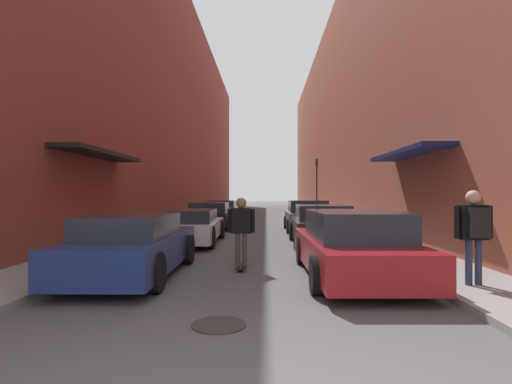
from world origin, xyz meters
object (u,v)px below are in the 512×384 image
at_px(parked_car_left_1, 192,226).
at_px(parked_car_left_3, 222,211).
at_px(manhole_cover, 219,325).
at_px(parked_car_left_0, 133,246).
at_px(traffic_light, 317,182).
at_px(parked_car_left_2, 210,216).
at_px(parked_car_right_0, 353,246).
at_px(pedestrian, 474,226).
at_px(parked_car_right_1, 322,225).
at_px(skateboarder, 241,225).
at_px(parked_car_right_2, 307,216).

height_order(parked_car_left_1, parked_car_left_3, parked_car_left_3).
bearing_deg(manhole_cover, parked_car_left_0, 125.28).
xyz_separation_m(parked_car_left_0, traffic_light, (5.93, 17.44, 1.82)).
relative_size(parked_car_left_2, parked_car_left_3, 0.89).
bearing_deg(parked_car_right_0, manhole_cover, -128.36).
relative_size(parked_car_left_0, pedestrian, 2.80).
distance_m(parked_car_right_1, traffic_light, 12.50).
distance_m(parked_car_right_1, manhole_cover, 8.51).
height_order(parked_car_left_3, manhole_cover, parked_car_left_3).
height_order(parked_car_left_2, manhole_cover, parked_car_left_2).
relative_size(parked_car_left_1, traffic_light, 1.24).
xyz_separation_m(parked_car_left_3, skateboarder, (2.18, -15.62, 0.35)).
bearing_deg(parked_car_right_1, parked_car_left_3, 112.07).
bearing_deg(traffic_light, parked_car_left_3, -170.25).
bearing_deg(parked_car_right_2, parked_car_right_0, -90.66).
distance_m(parked_car_left_1, traffic_light, 13.43).
distance_m(parked_car_left_2, pedestrian, 13.77).
height_order(skateboarder, manhole_cover, skateboarder).
height_order(parked_car_left_0, parked_car_left_1, parked_car_left_0).
relative_size(parked_car_right_1, parked_car_right_2, 1.01).
bearing_deg(parked_car_left_3, parked_car_left_2, -89.81).
bearing_deg(skateboarder, parked_car_left_0, -159.69).
height_order(parked_car_right_2, skateboarder, skateboarder).
bearing_deg(parked_car_right_1, parked_car_right_2, 89.75).
distance_m(parked_car_right_0, parked_car_right_1, 5.16).
xyz_separation_m(parked_car_left_0, manhole_cover, (2.10, -2.97, -0.61)).
height_order(parked_car_left_0, skateboarder, skateboarder).
relative_size(parked_car_left_3, parked_car_right_0, 0.98).
height_order(parked_car_left_1, skateboarder, skateboarder).
xyz_separation_m(parked_car_left_2, traffic_light, (5.94, 6.35, 1.81)).
height_order(parked_car_left_1, parked_car_right_2, parked_car_right_2).
bearing_deg(traffic_light, parked_car_right_0, -94.87).
relative_size(skateboarder, manhole_cover, 2.29).
relative_size(parked_car_right_1, traffic_light, 1.05).
xyz_separation_m(parked_car_left_0, parked_car_left_3, (-0.02, 16.42, 0.01)).
bearing_deg(parked_car_left_1, traffic_light, 64.36).
relative_size(parked_car_right_0, traffic_light, 1.25).
height_order(parked_car_left_3, skateboarder, skateboarder).
bearing_deg(traffic_light, parked_car_left_1, -115.64).
height_order(parked_car_right_2, manhole_cover, parked_car_right_2).
height_order(parked_car_left_1, parked_car_right_0, parked_car_right_0).
distance_m(parked_car_left_0, parked_car_right_0, 4.45).
distance_m(parked_car_left_0, parked_car_right_2, 11.04).
bearing_deg(manhole_cover, parked_car_right_2, 79.29).
bearing_deg(parked_car_left_1, skateboarder, -67.05).
bearing_deg(pedestrian, parked_car_left_2, 117.07).
relative_size(manhole_cover, traffic_light, 0.18).
distance_m(manhole_cover, traffic_light, 20.91).
bearing_deg(skateboarder, parked_car_right_1, 61.26).
xyz_separation_m(parked_car_left_1, parked_car_left_3, (-0.20, 10.97, 0.05)).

